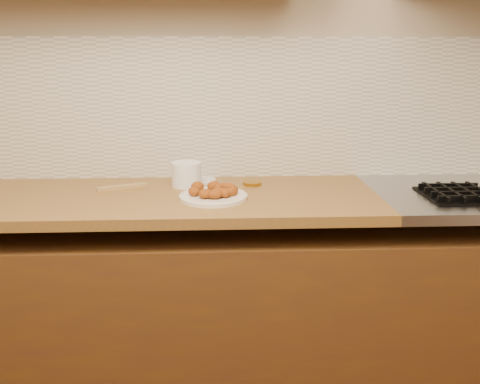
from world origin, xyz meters
The scene contains 11 objects.
wall_back centered at (0.00, 2.00, 1.35)m, with size 4.00×0.02×2.70m, color tan.
base_cabinet centered at (0.00, 1.69, 0.39)m, with size 3.60×0.60×0.77m, color #56330F.
butcher_block centered at (-0.65, 1.69, 0.88)m, with size 2.30×0.62×0.04m, color olive.
backsplash centered at (0.00, 1.99, 1.20)m, with size 3.60×0.02×0.60m, color beige.
donut_plate centered at (-0.14, 1.62, 0.91)m, with size 0.26×0.26×0.01m, color silver.
ring_donut centered at (-0.09, 1.63, 0.93)m, with size 0.10×0.10×0.03m, color #883106.
fried_dough_chunks centered at (-0.16, 1.62, 0.93)m, with size 0.17×0.17×0.04m.
plastic_tub centered at (-0.25, 1.82, 0.95)m, with size 0.12×0.12×0.10m, color white.
tub_lid centered at (-0.20, 1.90, 0.90)m, with size 0.14×0.14×0.01m, color silver.
brass_jar_lid centered at (0.02, 1.83, 0.91)m, with size 0.08×0.08×0.01m, color #A6791B.
wooden_utensil centered at (-0.51, 1.78, 0.91)m, with size 0.20×0.02×0.02m, color #A17F47.
Camera 1 is at (-0.12, -0.23, 1.43)m, focal length 38.00 mm.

